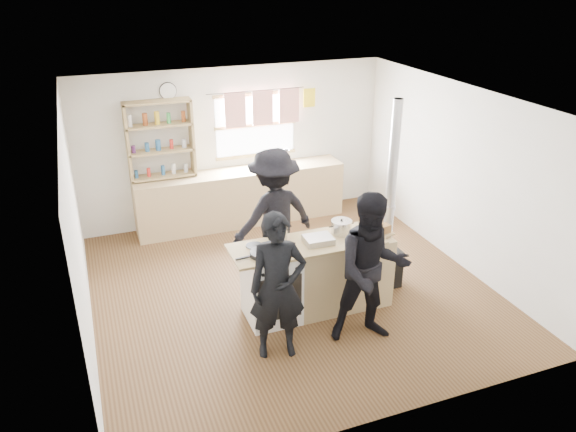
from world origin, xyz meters
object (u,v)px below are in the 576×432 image
object	(u,v)px
person_near_right	(372,269)
stockpot_counter	(341,227)
thermos	(286,158)
skillet_greens	(264,253)
cooking_island	(317,275)
bread_board	(381,231)
stockpot_stove	(278,233)
roast_tray	(318,239)
person_far	(274,216)
flue_heater	(387,240)
person_near_left	(278,287)

from	to	relation	value
person_near_right	stockpot_counter	bearing A→B (deg)	100.51
thermos	skillet_greens	xyz separation A→B (m)	(-1.36, -2.88, -0.07)
cooking_island	stockpot_counter	world-z (taller)	stockpot_counter
cooking_island	bread_board	size ratio (longest dim) A/B	6.32
skillet_greens	person_near_right	bearing A→B (deg)	-31.90
stockpot_stove	person_near_right	world-z (taller)	person_near_right
roast_tray	stockpot_counter	bearing A→B (deg)	19.13
stockpot_stove	person_far	xyz separation A→B (m)	(0.20, 0.70, -0.10)
thermos	cooking_island	bearing A→B (deg)	-103.00
roast_tray	stockpot_counter	distance (m)	0.38
flue_heater	thermos	bearing A→B (deg)	99.62
cooking_island	person_near_left	world-z (taller)	person_near_left
thermos	stockpot_counter	world-z (taller)	thermos
person_near_left	bread_board	bearing A→B (deg)	30.88
cooking_island	stockpot_stove	size ratio (longest dim) A/B	8.58
stockpot_counter	bread_board	size ratio (longest dim) A/B	0.82
cooking_island	stockpot_stove	world-z (taller)	stockpot_stove
stockpot_stove	person_far	distance (m)	0.73
stockpot_stove	skillet_greens	bearing A→B (deg)	-132.18
stockpot_counter	bread_board	bearing A→B (deg)	-24.56
cooking_island	skillet_greens	distance (m)	0.88
stockpot_counter	person_far	xyz separation A→B (m)	(-0.58, 0.82, -0.10)
bread_board	person_near_left	distance (m)	1.63
stockpot_stove	bread_board	size ratio (longest dim) A/B	0.74
skillet_greens	stockpot_stove	size ratio (longest dim) A/B	1.47
flue_heater	person_far	size ratio (longest dim) A/B	1.37
stockpot_counter	person_near_left	distance (m)	1.33
person_near_left	stockpot_stove	bearing A→B (deg)	81.25
stockpot_counter	person_near_right	bearing A→B (deg)	-92.04
stockpot_stove	person_near_left	bearing A→B (deg)	-110.07
cooking_island	person_near_right	world-z (taller)	person_near_right
stockpot_stove	person_near_left	size ratio (longest dim) A/B	0.14
cooking_island	person_near_right	xyz separation A→B (m)	(0.32, -0.75, 0.42)
thermos	roast_tray	bearing A→B (deg)	-103.08
person_near_right	flue_heater	bearing A→B (deg)	64.14
cooking_island	bread_board	distance (m)	0.95
thermos	flue_heater	bearing A→B (deg)	-80.38
flue_heater	person_near_left	bearing A→B (deg)	-154.70
cooking_island	person_near_right	bearing A→B (deg)	-67.15
person_near_left	person_far	size ratio (longest dim) A/B	0.91
bread_board	person_near_left	xyz separation A→B (m)	(-1.53, -0.54, -0.15)
roast_tray	thermos	bearing A→B (deg)	76.92
bread_board	person_near_right	bearing A→B (deg)	-126.26
roast_tray	person_near_left	size ratio (longest dim) A/B	0.21
thermos	skillet_greens	distance (m)	3.18
person_near_left	roast_tray	bearing A→B (deg)	51.55
thermos	person_near_left	distance (m)	3.70
person_far	skillet_greens	bearing A→B (deg)	52.84
stockpot_counter	person_near_left	bearing A→B (deg)	-145.68
cooking_island	flue_heater	distance (m)	1.11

